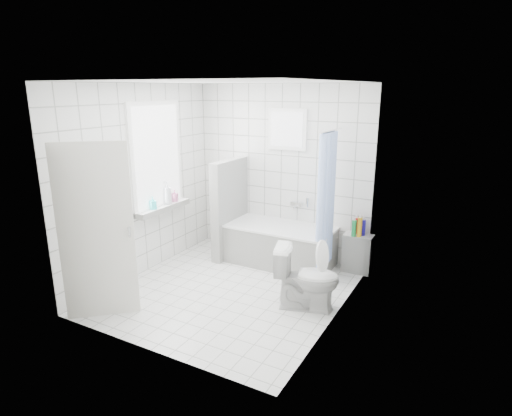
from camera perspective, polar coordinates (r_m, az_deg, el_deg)
The scene contains 19 objects.
ground at distance 5.66m, azimuth -3.47°, elevation -10.89°, with size 3.00×3.00×0.00m, color white.
ceiling at distance 5.06m, azimuth -3.97°, elevation 16.45°, with size 3.00×3.00×0.00m, color white.
wall_back at distance 6.50m, azimuth 3.37°, elevation 4.77°, with size 2.80×0.02×2.60m, color white.
wall_front at distance 4.07m, azimuth -15.02°, elevation -2.47°, with size 2.80×0.02×2.60m, color white.
wall_left at distance 6.06m, azimuth -15.01°, elevation 3.44°, with size 0.02×3.00×2.60m, color white.
wall_right at distance 4.64m, azimuth 11.11°, elevation 0.01°, with size 0.02×3.00×2.60m, color white.
window_left at distance 6.19m, azimuth -13.00°, elevation 6.66°, with size 0.01×0.90×1.40m, color white.
window_back at distance 6.32m, azimuth 4.12°, elevation 10.40°, with size 0.50×0.01×0.50m, color white.
window_sill at distance 6.31m, azimuth -12.28°, elevation 0.00°, with size 0.18×1.02×0.08m, color white.
door at distance 5.01m, azimuth -20.50°, elevation -3.12°, with size 0.04×0.80×2.00m, color silver.
bathtub at distance 6.37m, azimuth 3.27°, elevation -4.91°, with size 1.56×0.77×0.58m.
partition_wall at distance 6.57m, azimuth -3.52°, elevation -0.05°, with size 0.15×0.85×1.50m, color white.
tiled_ledge at distance 6.26m, azimuth 13.40°, elevation -5.88°, with size 0.40×0.24×0.55m, color white.
toilet at distance 5.12m, azimuth 6.78°, elevation -9.22°, with size 0.43×0.75×0.76m, color white.
curtain_rod at distance 5.69m, azimuth 10.08°, elevation 10.13°, with size 0.02×0.02×0.80m, color silver.
shower_curtain at distance 5.73m, azimuth 9.23°, elevation 1.04°, with size 0.14×0.48×1.78m, color #5687FF, non-canonical shape.
tub_faucet at distance 6.45m, azimuth 5.42°, elevation 0.54°, with size 0.18×0.06×0.06m, color silver.
sill_bottles at distance 6.32m, azimuth -11.86°, elevation 1.75°, with size 0.15×0.58×0.33m.
ledge_bottles at distance 6.10m, azimuth 13.49°, elevation -2.50°, with size 0.16×0.19×0.28m.
Camera 1 is at (2.71, -4.27, 2.53)m, focal length 30.00 mm.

